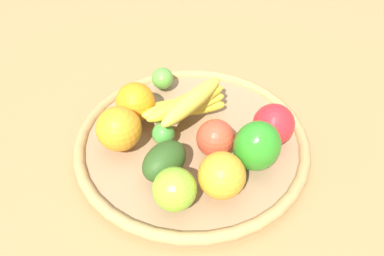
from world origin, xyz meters
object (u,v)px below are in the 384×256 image
(avocado, at_px, (165,161))
(orange_2, at_px, (135,102))
(apple_0, at_px, (274,124))
(apple_2, at_px, (216,138))
(lime_1, at_px, (162,78))
(lime_0, at_px, (163,134))
(bell_pepper, at_px, (257,146))
(orange_1, at_px, (119,129))
(orange_0, at_px, (222,175))
(banana_bunch, at_px, (186,104))
(apple_1, at_px, (175,189))

(avocado, relative_size, orange_2, 1.17)
(apple_0, distance_m, apple_2, 0.11)
(lime_1, distance_m, lime_0, 0.17)
(orange_2, height_order, bell_pepper, bell_pepper)
(orange_1, height_order, apple_0, orange_1)
(orange_0, bearing_deg, apple_2, 154.80)
(banana_bunch, distance_m, bell_pepper, 0.17)
(orange_2, bearing_deg, apple_1, -7.38)
(orange_1, height_order, bell_pepper, bell_pepper)
(apple_1, bearing_deg, bell_pepper, 91.75)
(orange_1, height_order, lime_0, orange_1)
(orange_0, height_order, apple_2, orange_0)
(avocado, height_order, apple_0, apple_0)
(apple_0, bearing_deg, apple_2, -102.03)
(bell_pepper, bearing_deg, orange_2, 131.28)
(banana_bunch, bearing_deg, apple_2, 2.52)
(avocado, height_order, lime_0, avocado)
(orange_0, xyz_separation_m, apple_2, (-0.08, 0.04, -0.00))
(orange_0, relative_size, bell_pepper, 0.83)
(bell_pepper, bearing_deg, apple_2, 137.24)
(bell_pepper, distance_m, apple_0, 0.07)
(apple_0, bearing_deg, orange_1, -116.00)
(orange_0, xyz_separation_m, lime_0, (-0.15, -0.03, -0.02))
(orange_0, bearing_deg, bell_pepper, 103.35)
(orange_1, bearing_deg, bell_pepper, 49.57)
(orange_1, distance_m, lime_0, 0.08)
(lime_1, height_order, apple_2, apple_2)
(avocado, height_order, bell_pepper, bell_pepper)
(lime_1, relative_size, apple_1, 0.66)
(avocado, xyz_separation_m, apple_2, (-0.00, 0.10, 0.00))
(orange_1, distance_m, apple_1, 0.16)
(apple_0, bearing_deg, orange_2, -133.10)
(banana_bunch, distance_m, apple_2, 0.10)
(lime_1, xyz_separation_m, apple_0, (0.24, 0.11, 0.01))
(orange_1, xyz_separation_m, bell_pepper, (0.16, 0.18, 0.01))
(lime_0, distance_m, apple_2, 0.10)
(apple_0, xyz_separation_m, apple_2, (-0.02, -0.11, -0.00))
(apple_0, distance_m, lime_0, 0.20)
(avocado, relative_size, apple_2, 1.29)
(avocado, relative_size, lime_0, 2.10)
(avocado, relative_size, lime_1, 1.90)
(banana_bunch, bearing_deg, apple_1, -33.49)
(apple_0, bearing_deg, avocado, -96.27)
(bell_pepper, bearing_deg, apple_1, -167.70)
(avocado, bearing_deg, orange_2, 174.55)
(apple_1, distance_m, apple_2, 0.13)
(avocado, distance_m, lime_1, 0.24)
(apple_2, bearing_deg, banana_bunch, -177.48)
(banana_bunch, distance_m, avocado, 0.14)
(orange_1, xyz_separation_m, lime_1, (-0.12, 0.14, -0.02))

